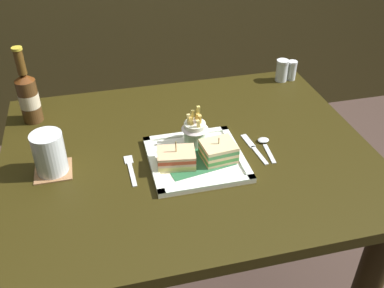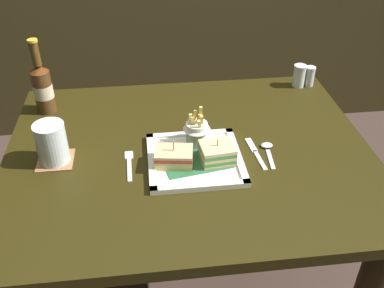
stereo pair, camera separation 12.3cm
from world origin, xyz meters
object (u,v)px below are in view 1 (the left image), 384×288
Objects in this scene: knife at (253,147)px; sandwich_half_left at (176,158)px; beer_bottle at (28,96)px; water_glass at (50,156)px; sandwich_half_right at (218,151)px; dining_table at (188,190)px; fries_cup at (195,129)px; pepper_shaker at (292,71)px; spoon at (265,143)px; salt_shaker at (282,72)px; fork at (131,168)px; square_plate at (196,159)px.

sandwich_half_left is at bearing -170.54° from knife.
sandwich_half_left is at bearing -41.77° from beer_bottle.
sandwich_half_left is 0.96× the size of water_glass.
water_glass is at bearing 171.87° from sandwich_half_right.
fries_cup is (0.02, 0.02, 0.21)m from dining_table.
pepper_shaker is (0.54, 0.43, -0.00)m from sandwich_half_left.
spoon is 0.46m from pepper_shaker.
fries_cup is 1.45× the size of salt_shaker.
fries_cup reaches higher than pepper_shaker.
sandwich_half_right is at bearing -62.57° from fries_cup.
salt_shaker is (0.62, 0.40, 0.03)m from fork.
sandwich_half_left is 0.91× the size of spoon.
knife is 1.32× the size of spoon.
square_plate is at bearing -136.69° from salt_shaker.
water_glass reaches higher than sandwich_half_left.
knife is 0.49m from pepper_shaker.
salt_shaker is (0.83, 0.36, -0.02)m from water_glass.
pepper_shaker reaches higher than dining_table.
salt_shaker reaches higher than spoon.
water_glass reaches higher than pepper_shaker.
knife is at bearing 9.46° from sandwich_half_left.
salt_shaker reaches higher than dining_table.
dining_table is 14.60× the size of pepper_shaker.
spoon is at bearing -24.64° from beer_bottle.
sandwich_half_left is at bearing -170.96° from spoon.
dining_table is 10.82× the size of sandwich_half_right.
sandwich_half_right is 0.72× the size of fork.
square_plate is 2.13× the size of spoon.
sandwich_half_left is at bearing -130.15° from fries_cup.
dining_table is 0.21m from sandwich_half_right.
dining_table is 7.76× the size of fork.
sandwich_half_right reaches higher than knife.
fork is (-0.18, -0.05, 0.16)m from dining_table.
beer_bottle reaches higher than sandwich_half_right.
dining_table is 0.21m from sandwich_half_left.
salt_shaker reaches higher than square_plate.
pepper_shaker is (0.04, -0.00, -0.00)m from salt_shaker.
water_glass reaches higher than salt_shaker.
salt_shaker is (0.89, 0.07, -0.05)m from beer_bottle.
salt_shaker is at bearing 43.31° from square_plate.
beer_bottle is 0.75m from spoon.
spoon reaches higher than dining_table.
sandwich_half_left reaches higher than square_plate.
dining_table is 6.55× the size of knife.
beer_bottle is 0.90m from salt_shaker.
sandwich_half_right is at bearing -8.13° from water_glass.
sandwich_half_left is (-0.05, -0.07, 0.19)m from dining_table.
knife is (0.17, -0.05, -0.06)m from fries_cup.
salt_shaker is at bearing 4.64° from beer_bottle.
dining_table is at bearing -32.14° from beer_bottle.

